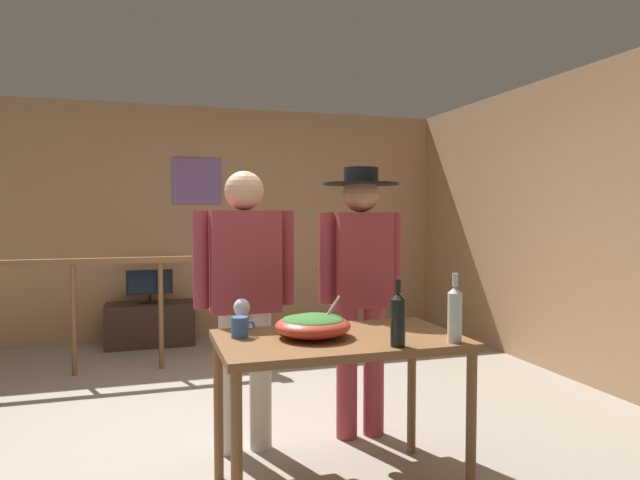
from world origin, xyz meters
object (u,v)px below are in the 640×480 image
at_px(stair_railing, 135,296).
at_px(wine_bottle_clear, 455,313).
at_px(tv_console, 150,324).
at_px(wine_bottle_dark, 398,318).
at_px(framed_picture, 197,181).
at_px(serving_table, 339,355).
at_px(person_standing_right, 361,277).
at_px(person_standing_left, 245,286).
at_px(flat_screen_tv, 150,283).
at_px(wine_glass, 242,309).
at_px(salad_bowl, 313,325).
at_px(mug_blue, 240,327).

height_order(stair_railing, wine_bottle_clear, wine_bottle_clear).
distance_m(tv_console, wine_bottle_dark, 4.03).
xyz_separation_m(framed_picture, stair_railing, (-0.65, -1.25, -1.08)).
distance_m(serving_table, person_standing_right, 0.79).
relative_size(tv_console, person_standing_left, 0.55).
bearing_deg(flat_screen_tv, person_standing_left, -79.66).
bearing_deg(person_standing_left, stair_railing, -71.58).
xyz_separation_m(stair_railing, wine_glass, (0.57, -2.32, 0.24)).
distance_m(salad_bowl, person_standing_left, 0.67).
bearing_deg(mug_blue, person_standing_right, 31.70).
bearing_deg(serving_table, wine_bottle_dark, -55.76).
bearing_deg(tv_console, serving_table, -75.94).
xyz_separation_m(serving_table, mug_blue, (-0.47, 0.12, 0.14)).
distance_m(tv_console, wine_bottle_clear, 4.12).
distance_m(wine_glass, person_standing_left, 0.39).
height_order(tv_console, person_standing_right, person_standing_right).
distance_m(wine_bottle_clear, mug_blue, 1.04).
bearing_deg(wine_bottle_clear, person_standing_left, 132.73).
bearing_deg(tv_console, wine_glass, -82.28).
bearing_deg(wine_bottle_dark, mug_blue, 149.06).
bearing_deg(flat_screen_tv, salad_bowl, -77.75).
height_order(framed_picture, person_standing_right, framed_picture).
distance_m(stair_railing, wine_bottle_clear, 3.23).
bearing_deg(wine_bottle_clear, person_standing_right, 97.49).
relative_size(framed_picture, flat_screen_tv, 1.14).
bearing_deg(serving_table, wine_bottle_clear, -30.16).
height_order(serving_table, wine_bottle_dark, wine_bottle_dark).
height_order(wine_bottle_dark, mug_blue, wine_bottle_dark).
relative_size(serving_table, person_standing_right, 0.71).
xyz_separation_m(wine_bottle_clear, person_standing_right, (-0.12, 0.91, 0.07)).
bearing_deg(person_standing_right, mug_blue, 31.78).
bearing_deg(wine_bottle_dark, framed_picture, 97.64).
distance_m(stair_railing, wine_glass, 2.40).
height_order(stair_railing, person_standing_right, person_standing_right).
bearing_deg(salad_bowl, tv_console, 102.14).
height_order(flat_screen_tv, salad_bowl, salad_bowl).
distance_m(tv_console, salad_bowl, 3.66).
bearing_deg(mug_blue, stair_railing, 102.38).
bearing_deg(serving_table, mug_blue, 165.93).
relative_size(wine_bottle_clear, person_standing_right, 0.20).
bearing_deg(tv_console, wine_bottle_clear, -70.29).
distance_m(serving_table, wine_glass, 0.55).
height_order(stair_railing, tv_console, stair_railing).
bearing_deg(person_standing_right, person_standing_left, 0.08).
bearing_deg(mug_blue, serving_table, -14.07).
distance_m(salad_bowl, wine_glass, 0.40).
bearing_deg(wine_glass, framed_picture, 88.73).
height_order(mug_blue, person_standing_right, person_standing_right).
xyz_separation_m(wine_bottle_clear, wine_bottle_dark, (-0.29, 0.00, -0.01)).
bearing_deg(serving_table, person_standing_left, 119.74).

